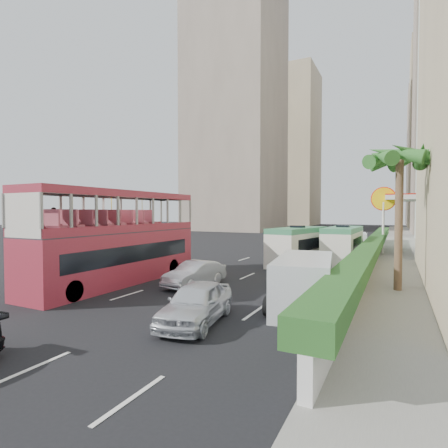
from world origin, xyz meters
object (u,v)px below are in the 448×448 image
Objects in this scene: car_silver_lane_a at (195,286)px; panel_van_near at (304,283)px; panel_van_far at (356,243)px; double_decker_bus at (119,237)px; minibus_near at (297,246)px; shell_station at (424,224)px; minibus_far at (343,245)px; palm_tree at (399,223)px; car_silver_lane_b at (196,323)px; van_asset at (306,259)px.

panel_van_near is at bearing -7.67° from car_silver_lane_a.
panel_van_far is (5.96, 20.15, 0.94)m from car_silver_lane_a.
minibus_near is at bearing 56.36° from double_decker_bus.
shell_station is at bearing 64.76° from minibus_near.
double_decker_bus is 23.65m from panel_van_far.
shell_station reaches higher than double_decker_bus.
shell_station is (5.92, 10.03, 1.36)m from minibus_far.
panel_van_far is 0.73× the size of palm_tree.
shell_station is (8.56, 27.09, 2.75)m from car_silver_lane_b.
palm_tree is (9.60, 2.85, 3.38)m from car_silver_lane_a.
van_asset is 0.78× the size of minibus_far.
panel_van_far is at bearing 101.88° from palm_tree.
minibus_near is 1.00× the size of minibus_far.
car_silver_lane_b is at bearing -28.81° from double_decker_bus.
car_silver_lane_b is at bearing -50.99° from car_silver_lane_a.
car_silver_lane_b is at bearing -80.73° from van_asset.
shell_station reaches higher than car_silver_lane_b.
minibus_far is at bearing 52.16° from double_decker_bus.
minibus_far is at bearing -16.74° from van_asset.
minibus_near is at bearing 97.46° from panel_van_near.
van_asset is 1.04× the size of panel_van_far.
car_silver_lane_b is 4.76m from panel_van_near.
minibus_near reaches higher than car_silver_lane_a.
double_decker_bus is at bearing -121.38° from panel_van_far.
panel_van_near is at bearing -127.13° from palm_tree.
van_asset is 0.76× the size of palm_tree.
shell_station reaches higher than car_silver_lane_a.
car_silver_lane_b is at bearing -137.86° from panel_van_near.
panel_van_near is at bearing -69.26° from van_asset.
palm_tree reaches higher than panel_van_near.
palm_tree reaches higher than car_silver_lane_a.
double_decker_bus is 1.72× the size of palm_tree.
panel_van_near is 21.80m from panel_van_far.
panel_van_near is 24.23m from shell_station.
minibus_far is (5.88, 11.83, 1.39)m from car_silver_lane_a.
double_decker_bus is 8.86m from car_silver_lane_b.
van_asset is 0.78× the size of minibus_near.
shell_station is (5.61, 23.50, 1.71)m from panel_van_near.
shell_station is at bearing 68.92° from car_silver_lane_a.
double_decker_bus is 10.51m from panel_van_near.
car_silver_lane_a is 13.28m from minibus_far.
panel_van_near is 0.65× the size of shell_station.
panel_van_far is 6.35m from shell_station.
car_silver_lane_a is 6.16m from car_silver_lane_b.
car_silver_lane_a is 0.63× the size of minibus_near.
panel_van_far is at bearing 64.49° from double_decker_bus.
minibus_far is (10.08, 12.97, -1.14)m from double_decker_bus.
shell_station reaches higher than van_asset.
car_silver_lane_b is 28.55m from shell_station.
minibus_far is at bearing 112.53° from palm_tree.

